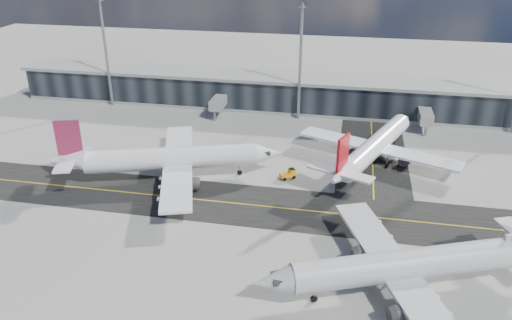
# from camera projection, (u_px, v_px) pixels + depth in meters

# --- Properties ---
(ground) EXTENTS (300.00, 300.00, 0.00)m
(ground) POSITION_uv_depth(u_px,v_px,m) (264.00, 219.00, 82.58)
(ground) COLOR gray
(ground) RESTS_ON ground
(taxiway_lanes) EXTENTS (180.00, 63.00, 0.03)m
(taxiway_lanes) POSITION_uv_depth(u_px,v_px,m) (295.00, 190.00, 91.40)
(taxiway_lanes) COLOR black
(taxiway_lanes) RESTS_ON ground
(terminal_concourse) EXTENTS (152.00, 19.80, 8.80)m
(terminal_concourse) POSITION_uv_depth(u_px,v_px,m) (302.00, 94.00, 129.44)
(terminal_concourse) COLOR black
(terminal_concourse) RESTS_ON ground
(floodlight_masts) EXTENTS (102.50, 0.70, 28.90)m
(floodlight_masts) POSITION_uv_depth(u_px,v_px,m) (301.00, 56.00, 118.34)
(floodlight_masts) COLOR gray
(floodlight_masts) RESTS_ON ground
(airliner_af) EXTENTS (41.75, 36.01, 12.65)m
(airliner_af) POSITION_uv_depth(u_px,v_px,m) (168.00, 159.00, 93.78)
(airliner_af) COLOR white
(airliner_af) RESTS_ON ground
(airliner_redtail) EXTENTS (32.95, 38.09, 11.75)m
(airliner_redtail) POSITION_uv_depth(u_px,v_px,m) (375.00, 146.00, 99.74)
(airliner_redtail) COLOR white
(airliner_redtail) RESTS_ON ground
(airliner_near) EXTENTS (39.45, 34.14, 12.16)m
(airliner_near) POSITION_uv_depth(u_px,v_px,m) (410.00, 265.00, 65.03)
(airliner_near) COLOR #BCBEC0
(airliner_near) RESTS_ON ground
(baggage_tug) EXTENTS (3.23, 2.82, 1.86)m
(baggage_tug) POSITION_uv_depth(u_px,v_px,m) (289.00, 174.00, 95.30)
(baggage_tug) COLOR #FEA80D
(baggage_tug) RESTS_ON ground
(service_van) EXTENTS (5.10, 5.70, 1.47)m
(service_van) POSITION_uv_depth(u_px,v_px,m) (384.00, 155.00, 103.69)
(service_van) COLOR white
(service_van) RESTS_ON ground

